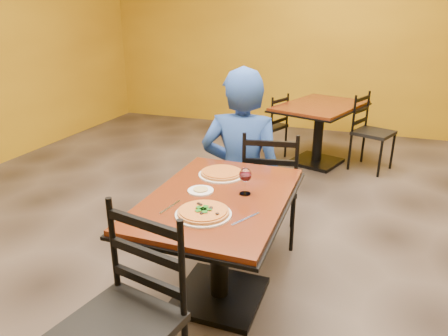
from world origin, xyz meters
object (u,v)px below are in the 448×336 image
at_px(table_second, 319,120).
at_px(wine_glass, 245,180).
at_px(chair_second_right, 374,133).
at_px(plate_far, 221,175).
at_px(table_main, 219,224).
at_px(chair_main_near, 118,329).
at_px(chair_second_left, 268,126).
at_px(side_plate, 201,191).
at_px(pizza_main, 203,212).
at_px(plate_main, 203,214).
at_px(chair_main_far, 270,184).
at_px(diner, 242,154).
at_px(pizza_far, 221,172).

height_order(table_second, wine_glass, wine_glass).
distance_m(chair_second_right, plate_far, 2.76).
height_order(table_main, chair_second_right, chair_second_right).
distance_m(chair_main_near, chair_second_left, 3.82).
bearing_deg(side_plate, pizza_main, -64.50).
relative_size(table_second, side_plate, 8.79).
distance_m(chair_second_right, plate_main, 3.28).
relative_size(plate_main, wine_glass, 1.72).
bearing_deg(chair_main_near, side_plate, 102.06).
distance_m(chair_second_right, wine_glass, 2.92).
bearing_deg(plate_far, side_plate, -95.64).
bearing_deg(chair_main_near, chair_main_far, 94.59).
height_order(table_second, diner, diner).
xyz_separation_m(table_second, plate_main, (-0.23, -3.14, 0.20)).
bearing_deg(pizza_main, diner, 97.27).
relative_size(chair_second_left, pizza_main, 2.95).
height_order(side_plate, wine_glass, wine_glass).
height_order(diner, pizza_main, diner).
bearing_deg(pizza_main, pizza_far, 100.46).
bearing_deg(side_plate, table_main, -7.37).
bearing_deg(side_plate, chair_second_right, 70.67).
distance_m(chair_main_far, pizza_main, 1.21).
height_order(chair_second_left, pizza_main, chair_second_left).
bearing_deg(pizza_main, plate_far, 100.46).
relative_size(chair_second_right, pizza_main, 3.18).
xyz_separation_m(chair_main_far, pizza_main, (-0.10, -1.17, 0.29)).
bearing_deg(table_second, pizza_main, -94.14).
bearing_deg(chair_main_near, wine_glass, 87.11).
xyz_separation_m(table_second, chair_second_right, (0.64, 0.00, -0.10)).
bearing_deg(side_plate, plate_main, -64.50).
bearing_deg(pizza_far, table_second, 82.56).
xyz_separation_m(chair_main_far, pizza_far, (-0.20, -0.59, 0.29)).
height_order(pizza_main, pizza_far, same).
bearing_deg(chair_second_left, diner, 28.75).
relative_size(table_second, plate_far, 4.54).
distance_m(table_second, chair_main_far, 1.98).
height_order(chair_main_far, side_plate, chair_main_far).
distance_m(chair_second_left, chair_second_right, 1.28).
xyz_separation_m(chair_main_far, plate_far, (-0.20, -0.59, 0.28)).
height_order(diner, pizza_far, diner).
relative_size(chair_second_left, diner, 0.60).
bearing_deg(pizza_far, chair_second_right, 69.20).
bearing_deg(chair_second_left, chair_main_near, 25.43).
bearing_deg(plate_far, table_main, -72.59).
height_order(table_main, chair_second_left, chair_second_left).
distance_m(pizza_main, plate_far, 0.59).
relative_size(chair_main_far, pizza_main, 3.36).
bearing_deg(wine_glass, plate_far, 135.14).
height_order(diner, wine_glass, diner).
distance_m(pizza_main, wine_glass, 0.37).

